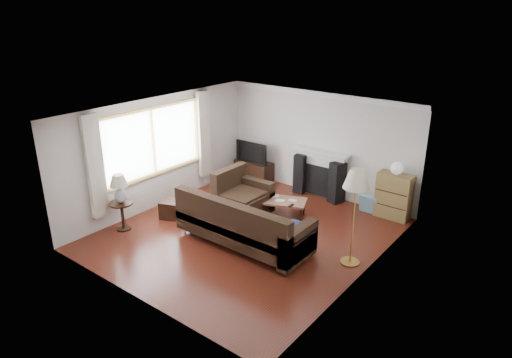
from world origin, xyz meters
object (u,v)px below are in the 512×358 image
Objects in this scene: tv_stand at (254,171)px; bookshelf at (394,196)px; coffee_table at (282,208)px; side_table at (123,216)px; sectional_sofa at (244,222)px; floor_lamp at (354,218)px.

tv_stand is 1.00× the size of bookshelf.
coffee_table is 3.36m from side_table.
bookshelf is 3.41m from sectional_sofa.
coffee_table is 0.58× the size of floor_lamp.
sectional_sofa is (-1.81, -2.88, -0.03)m from bookshelf.
floor_lamp is (2.06, -0.81, 0.69)m from coffee_table.
bookshelf is at bearing 57.88° from sectional_sofa.
coffee_table is at bearing -36.94° from tv_stand.
bookshelf is 0.97× the size of coffee_table.
bookshelf is 0.35× the size of sectional_sofa.
tv_stand is 3.91m from side_table.
side_table is (-4.32, -1.67, -0.59)m from floor_lamp.
floor_lamp reaches higher than side_table.
side_table is at bearing -154.91° from coffee_table.
floor_lamp reaches higher than tv_stand.
tv_stand is 3.47m from sectional_sofa.
bookshelf is at bearing 93.78° from floor_lamp.
tv_stand is 0.35× the size of sectional_sofa.
bookshelf reaches higher than sectional_sofa.
floor_lamp is 4.67m from side_table.
floor_lamp is at bearing -86.22° from bookshelf.
side_table reaches higher than coffee_table.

